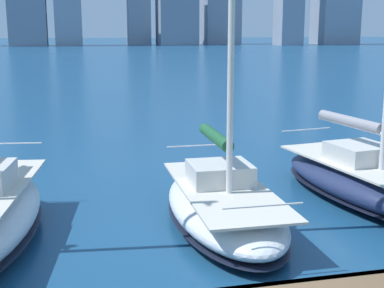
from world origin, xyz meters
name	(u,v)px	position (x,y,z in m)	size (l,w,h in m)	color
sailboat_grey	(367,179)	(-5.64, -6.89, 0.69)	(3.68, 7.87, 12.73)	navy
sailboat_forest	(223,202)	(-0.79, -5.80, 0.67)	(2.79, 6.59, 11.84)	silver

